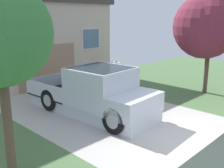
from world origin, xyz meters
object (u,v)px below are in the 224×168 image
at_px(neighbor_tree, 209,25).
at_px(pickup_truck, 98,94).
at_px(person_with_hat, 115,80).
at_px(handbag, 118,104).

bearing_deg(neighbor_tree, pickup_truck, 163.45).
relative_size(pickup_truck, neighbor_tree, 1.18).
xyz_separation_m(person_with_hat, handbag, (-0.18, -0.34, -0.84)).
xyz_separation_m(pickup_truck, handbag, (1.10, 0.05, -0.64)).
height_order(handbag, neighbor_tree, neighbor_tree).
bearing_deg(neighbor_tree, person_with_hat, 153.26).
xyz_separation_m(pickup_truck, neighbor_tree, (5.03, -1.49, 2.27)).
bearing_deg(handbag, pickup_truck, -177.35).
height_order(person_with_hat, handbag, person_with_hat).
xyz_separation_m(person_with_hat, neighbor_tree, (3.75, -1.89, 2.06)).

